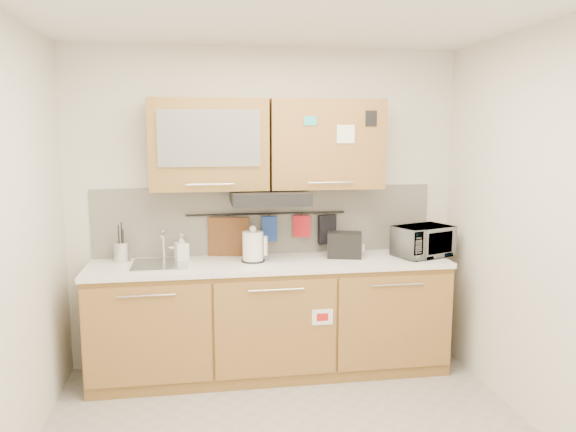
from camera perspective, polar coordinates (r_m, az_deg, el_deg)
name	(u,v)px	position (r m, az deg, el deg)	size (l,w,h in m)	color
ceiling	(297,5)	(3.20, 0.97, 20.63)	(3.20, 3.20, 0.00)	white
wall_back	(266,208)	(4.66, -2.27, 0.81)	(3.20, 3.20, 0.00)	silver
wall_right	(554,235)	(3.81, 25.37, -1.80)	(3.00, 3.00, 0.00)	silver
base_cabinet	(271,324)	(4.57, -1.74, -10.89)	(2.80, 0.64, 0.88)	olive
countertop	(271,264)	(4.43, -1.76, -4.86)	(2.82, 0.62, 0.04)	white
backsplash	(266,220)	(4.66, -2.24, -0.43)	(2.80, 0.02, 0.56)	silver
upper_cabinets	(267,144)	(4.44, -2.10, 7.30)	(1.82, 0.37, 0.70)	olive
range_hood	(269,197)	(4.40, -1.89, 1.92)	(0.60, 0.46, 0.10)	black
sink	(161,264)	(4.42, -12.81, -4.79)	(0.42, 0.40, 0.26)	silver
utensil_rail	(267,214)	(4.62, -2.19, 0.24)	(0.02, 0.02, 1.30)	black
utensil_crock	(122,252)	(4.57, -16.52, -3.50)	(0.14, 0.14, 0.31)	silver
kettle	(253,247)	(4.40, -3.56, -3.17)	(0.22, 0.21, 0.29)	white
toaster	(345,245)	(4.56, 5.77, -2.91)	(0.30, 0.23, 0.21)	black
microwave	(423,241)	(4.71, 13.54, -2.50)	(0.45, 0.30, 0.25)	#999999
soap_bottle	(182,247)	(4.50, -10.77, -3.13)	(0.10, 0.10, 0.21)	#999999
cutting_board	(229,242)	(4.61, -6.04, -2.66)	(0.33, 0.02, 0.41)	brown
oven_mitt	(269,229)	(4.62, -1.90, -1.30)	(0.12, 0.03, 0.21)	#22419C
dark_pouch	(327,229)	(4.71, 4.00, -1.35)	(0.15, 0.04, 0.24)	black
pot_holder	(302,226)	(4.66, 1.40, -1.05)	(0.15, 0.02, 0.18)	red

